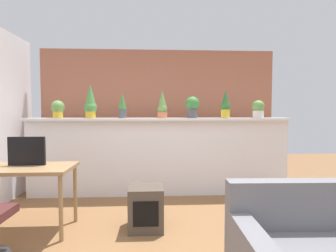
{
  "coord_description": "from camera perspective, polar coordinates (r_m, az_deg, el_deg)",
  "views": [
    {
      "loc": [
        -0.08,
        -2.25,
        1.37
      ],
      "look_at": [
        0.1,
        1.37,
        1.17
      ],
      "focal_mm": 27.91,
      "sensor_mm": 36.0,
      "label": 1
    }
  ],
  "objects": [
    {
      "name": "plant_shelf",
      "position": [
        4.22,
        -1.84,
        1.5
      ],
      "size": [
        4.23,
        0.3,
        0.04
      ],
      "primitive_type": "cube",
      "color": "white",
      "rests_on": "divider_wall"
    },
    {
      "name": "potted_plant_3",
      "position": [
        4.23,
        -1.24,
        4.48
      ],
      "size": [
        0.16,
        0.16,
        0.45
      ],
      "color": "#C66B42",
      "rests_on": "plant_shelf"
    },
    {
      "name": "potted_plant_6",
      "position": [
        4.55,
        19.1,
        3.56
      ],
      "size": [
        0.19,
        0.19,
        0.29
      ],
      "color": "silver",
      "rests_on": "plant_shelf"
    },
    {
      "name": "potted_plant_4",
      "position": [
        4.3,
        5.34,
        4.36
      ],
      "size": [
        0.23,
        0.23,
        0.35
      ],
      "color": "#4C4C51",
      "rests_on": "plant_shelf"
    },
    {
      "name": "potted_plant_0",
      "position": [
        4.46,
        -22.92,
        3.53
      ],
      "size": [
        0.2,
        0.2,
        0.28
      ],
      "color": "gold",
      "rests_on": "plant_shelf"
    },
    {
      "name": "potted_plant_5",
      "position": [
        4.35,
        12.44,
        4.53
      ],
      "size": [
        0.15,
        0.15,
        0.45
      ],
      "color": "gold",
      "rests_on": "plant_shelf"
    },
    {
      "name": "divider_wall",
      "position": [
        4.32,
        -1.84,
        -6.95
      ],
      "size": [
        4.23,
        0.16,
        1.23
      ],
      "primitive_type": "cube",
      "color": "white",
      "rests_on": "ground"
    },
    {
      "name": "potted_plant_2",
      "position": [
        4.26,
        -9.9,
        4.5
      ],
      "size": [
        0.13,
        0.13,
        0.4
      ],
      "color": "#4C4C51",
      "rests_on": "plant_shelf"
    },
    {
      "name": "potted_plant_1",
      "position": [
        4.31,
        -16.57,
        4.99
      ],
      "size": [
        0.2,
        0.2,
        0.54
      ],
      "color": "gold",
      "rests_on": "plant_shelf"
    },
    {
      "name": "brick_wall_behind",
      "position": [
        4.86,
        -2.0,
        1.66
      ],
      "size": [
        4.23,
        0.1,
        2.5
      ],
      "primitive_type": "cube",
      "color": "#AD664C",
      "rests_on": "ground"
    },
    {
      "name": "tv_monitor",
      "position": [
        3.45,
        -28.46,
        -4.83
      ],
      "size": [
        0.41,
        0.04,
        0.33
      ],
      "primitive_type": "cube",
      "color": "black",
      "rests_on": "desk"
    },
    {
      "name": "desk",
      "position": [
        3.42,
        -29.07,
        -9.17
      ],
      "size": [
        1.1,
        0.6,
        0.75
      ],
      "color": "#99754C",
      "rests_on": "ground"
    },
    {
      "name": "side_cube_shelf",
      "position": [
        3.21,
        -4.75,
        -17.32
      ],
      "size": [
        0.4,
        0.41,
        0.5
      ],
      "color": "#4C4238",
      "rests_on": "ground"
    }
  ]
}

